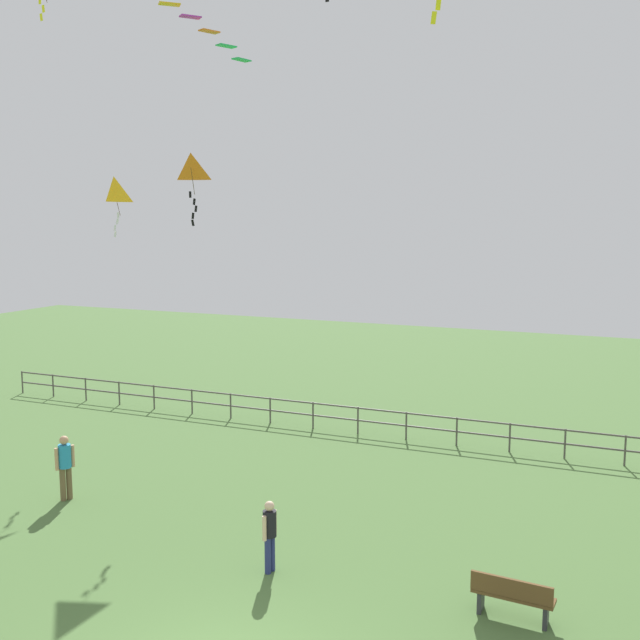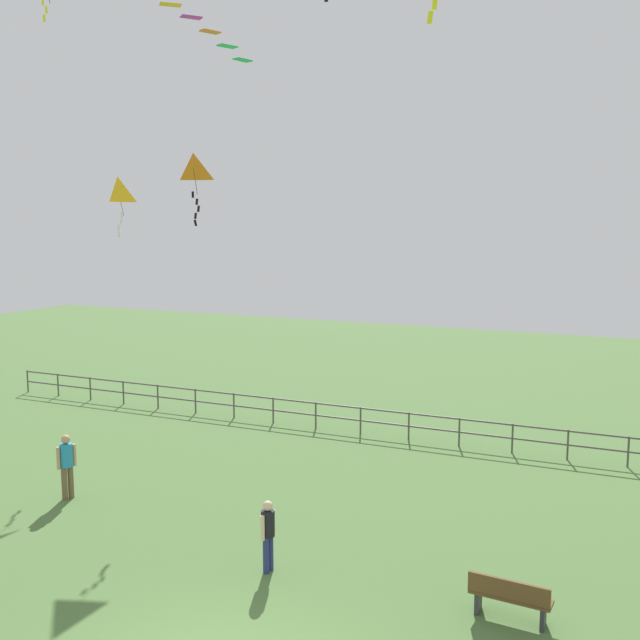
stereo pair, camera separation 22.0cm
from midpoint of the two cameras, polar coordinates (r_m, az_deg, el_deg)
name	(u,v)px [view 1 (the left image)]	position (r m, az deg, el deg)	size (l,w,h in m)	color
park_bench	(512,596)	(14.90, 14.21, -19.97)	(1.53, 0.52, 0.85)	brown
person_2	(270,531)	(16.03, -4.32, -15.98)	(0.29, 0.47, 1.55)	navy
person_5	(65,463)	(20.84, -19.39, -10.39)	(0.32, 0.48, 1.74)	brown
kite_1	(114,192)	(26.96, -15.84, 9.47)	(0.60, 0.85, 2.08)	yellow
kite_3	(191,171)	(23.60, -10.20, 11.25)	(0.88, 0.74, 2.21)	orange
waterfront_railing	(428,424)	(24.89, 8.09, -7.94)	(36.03, 0.06, 0.95)	#4C4742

